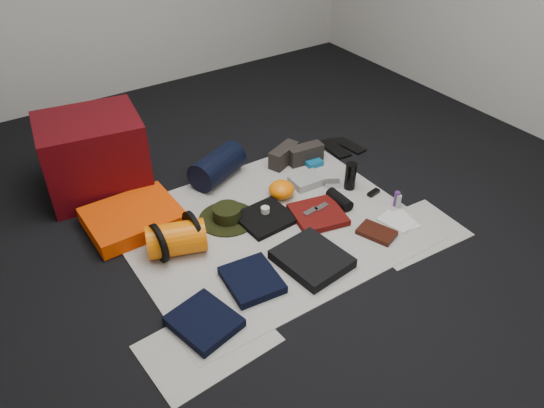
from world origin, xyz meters
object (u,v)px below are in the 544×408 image
navy_duffel (217,166)px  paperback_book (377,233)px  red_cabinet (94,155)px  water_bottle (350,176)px  stuff_sack (176,239)px  compact_camera (332,184)px  sleeping_pad (133,218)px

navy_duffel → paperback_book: bearing=-88.8°
red_cabinet → water_bottle: size_ratio=3.32×
stuff_sack → water_bottle: bearing=-2.3°
water_bottle → paperback_book: (-0.18, -0.45, -0.07)m
red_cabinet → compact_camera: (1.24, -0.81, -0.22)m
red_cabinet → stuff_sack: 0.86m
compact_camera → sleeping_pad: bearing=-162.6°
sleeping_pad → compact_camera: (1.21, -0.33, -0.03)m
water_bottle → compact_camera: water_bottle is taller
sleeping_pad → navy_duffel: (0.64, 0.15, 0.05)m
compact_camera → water_bottle: bearing=-10.5°
red_cabinet → sleeping_pad: (0.03, -0.48, -0.19)m
sleeping_pad → compact_camera: size_ratio=5.27×
red_cabinet → sleeping_pad: red_cabinet is taller
red_cabinet → stuff_sack: size_ratio=1.91×
navy_duffel → paperback_book: size_ratio=1.84×
sleeping_pad → navy_duffel: size_ratio=1.36×
navy_duffel → water_bottle: bearing=-64.6°
stuff_sack → water_bottle: stuff_sack is taller
red_cabinet → sleeping_pad: 0.51m
red_cabinet → water_bottle: 1.60m
stuff_sack → compact_camera: size_ratio=3.19×
paperback_book → compact_camera: bearing=59.0°
paperback_book → navy_duffel: bearing=94.7°
red_cabinet → navy_duffel: 0.76m
red_cabinet → sleeping_pad: size_ratio=1.15×
sleeping_pad → stuff_sack: stuff_sack is taller
compact_camera → stuff_sack: bearing=-145.7°
compact_camera → paperback_book: 0.53m
sleeping_pad → navy_duffel: 0.66m
stuff_sack → paperback_book: 1.12m
stuff_sack → navy_duffel: (0.53, 0.51, 0.01)m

